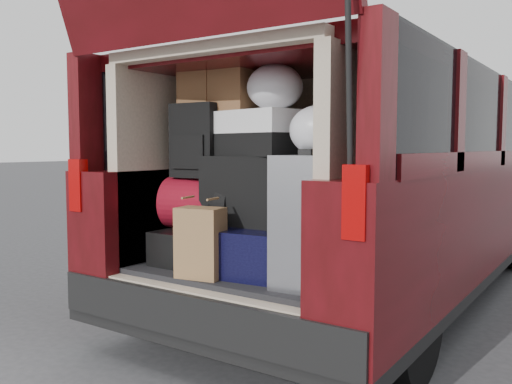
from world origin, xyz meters
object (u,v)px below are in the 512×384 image
(black_hardshell, at_px, (198,246))
(black_soft_case, at_px, (254,190))
(navy_hardshell, at_px, (257,249))
(red_duffel, at_px, (204,203))
(kraft_bag, at_px, (201,243))
(twotone_duffel, at_px, (254,133))
(backpack, at_px, (199,141))
(silver_roller, at_px, (312,220))

(black_hardshell, xyz_separation_m, black_soft_case, (0.37, 0.06, 0.35))
(navy_hardshell, bearing_deg, red_duffel, 170.76)
(navy_hardshell, distance_m, kraft_bag, 0.34)
(red_duffel, xyz_separation_m, twotone_duffel, (0.33, 0.04, 0.41))
(black_soft_case, distance_m, twotone_duffel, 0.32)
(navy_hardshell, relative_size, kraft_bag, 1.55)
(backpack, bearing_deg, black_soft_case, 3.52)
(navy_hardshell, xyz_separation_m, red_duffel, (-0.39, 0.02, 0.23))
(kraft_bag, height_order, backpack, backpack)
(twotone_duffel, bearing_deg, red_duffel, -160.49)
(silver_roller, distance_m, black_soft_case, 0.48)
(kraft_bag, relative_size, black_soft_case, 0.69)
(black_hardshell, bearing_deg, navy_hardshell, 0.42)
(navy_hardshell, distance_m, silver_roller, 0.45)
(kraft_bag, height_order, red_duffel, red_duffel)
(red_duffel, xyz_separation_m, black_soft_case, (0.34, 0.03, 0.09))
(backpack, bearing_deg, silver_roller, -9.06)
(silver_roller, distance_m, backpack, 0.92)
(kraft_bag, xyz_separation_m, twotone_duffel, (0.10, 0.36, 0.58))
(black_hardshell, relative_size, black_soft_case, 0.92)
(twotone_duffel, bearing_deg, navy_hardshell, -35.76)
(silver_roller, relative_size, kraft_bag, 1.74)
(black_hardshell, xyz_separation_m, twotone_duffel, (0.36, 0.07, 0.67))
(black_hardshell, xyz_separation_m, navy_hardshell, (0.42, 0.01, 0.03))
(twotone_duffel, bearing_deg, kraft_bag, -93.92)
(silver_roller, distance_m, red_duffel, 0.79)
(black_hardshell, distance_m, silver_roller, 0.85)
(navy_hardshell, bearing_deg, kraft_bag, -124.98)
(black_soft_case, distance_m, backpack, 0.47)
(navy_hardshell, xyz_separation_m, twotone_duffel, (-0.06, 0.06, 0.64))
(silver_roller, height_order, kraft_bag, silver_roller)
(kraft_bag, relative_size, twotone_duffel, 0.66)
(navy_hardshell, bearing_deg, black_hardshell, 174.82)
(red_duffel, distance_m, backpack, 0.37)
(black_soft_case, height_order, twotone_duffel, twotone_duffel)
(black_hardshell, distance_m, black_soft_case, 0.51)
(black_hardshell, relative_size, red_duffel, 1.05)
(silver_roller, xyz_separation_m, black_soft_case, (-0.44, 0.14, 0.12))
(kraft_bag, bearing_deg, navy_hardshell, 51.11)
(navy_hardshell, xyz_separation_m, black_soft_case, (-0.05, 0.05, 0.32))
(navy_hardshell, xyz_separation_m, kraft_bag, (-0.16, -0.29, 0.06))
(black_hardshell, height_order, black_soft_case, black_soft_case)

